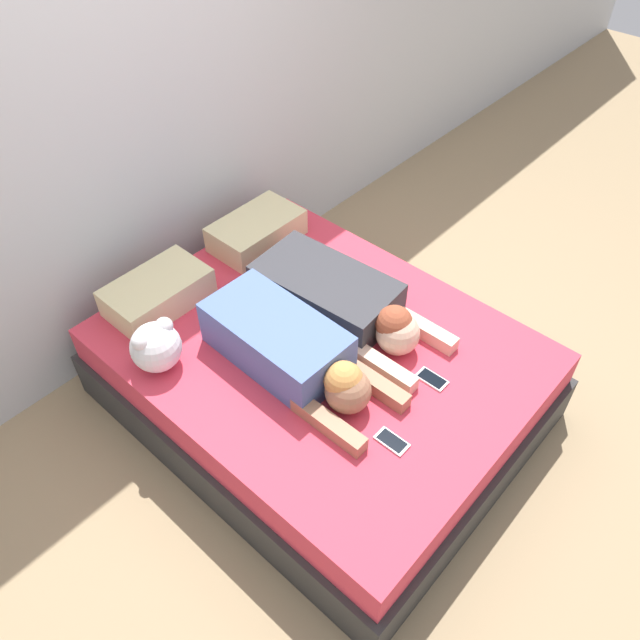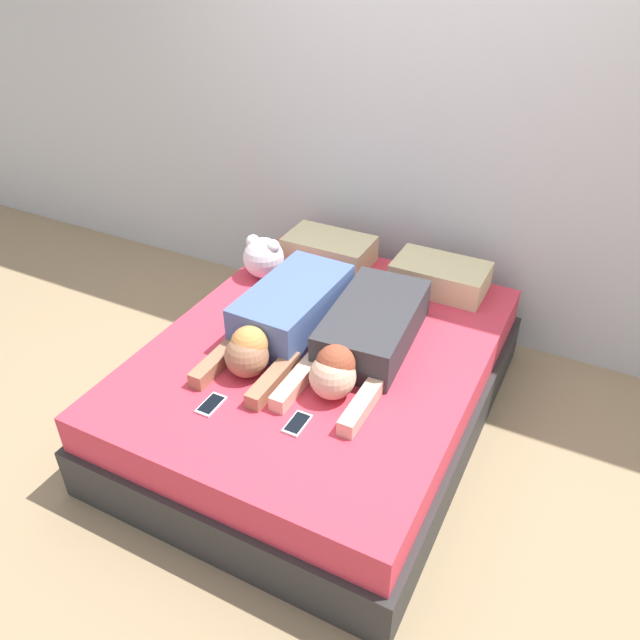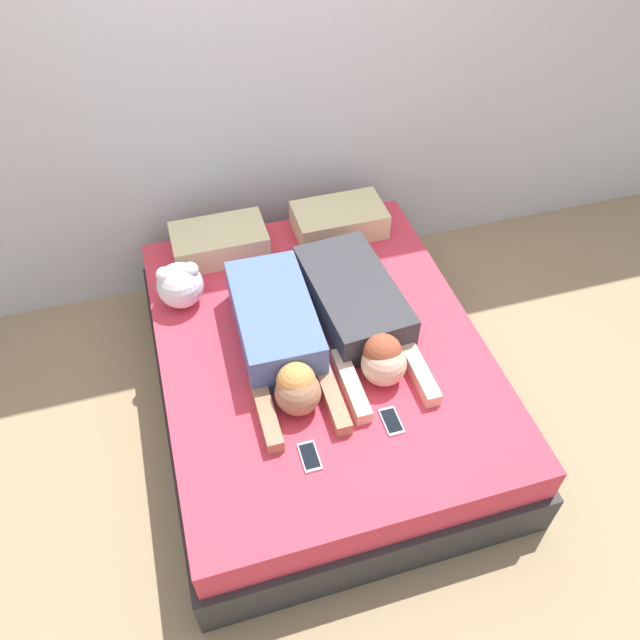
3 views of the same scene
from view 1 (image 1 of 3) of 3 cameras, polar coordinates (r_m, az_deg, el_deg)
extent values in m
plane|color=#9E8460|center=(3.28, 0.00, -7.52)|extent=(12.00, 12.00, 0.00)
cube|color=silver|center=(3.16, -16.33, 18.91)|extent=(12.00, 0.06, 2.60)
cube|color=#2D2D2D|center=(3.18, 0.00, -6.06)|extent=(1.56, 1.96, 0.27)
cube|color=#DB384C|center=(3.00, 0.00, -3.32)|extent=(1.50, 1.90, 0.19)
cube|color=beige|center=(3.17, -14.63, 2.45)|extent=(0.50, 0.30, 0.15)
cube|color=beige|center=(3.47, -5.81, 8.12)|extent=(0.50, 0.30, 0.15)
cube|color=#4C66A5|center=(2.80, -4.04, -1.74)|extent=(0.36, 0.67, 0.23)
sphere|color=#A37051|center=(2.62, 2.58, -6.47)|extent=(0.20, 0.20, 0.20)
sphere|color=#D18C47|center=(2.60, 2.18, -5.57)|extent=(0.17, 0.17, 0.17)
cube|color=#A37051|center=(2.60, 0.76, -9.48)|extent=(0.07, 0.37, 0.07)
cube|color=#A37051|center=(2.74, 4.84, -5.74)|extent=(0.07, 0.37, 0.07)
cube|color=#333338|center=(3.05, 0.52, 2.71)|extent=(0.42, 0.72, 0.20)
sphere|color=beige|center=(2.86, 7.13, -1.23)|extent=(0.20, 0.20, 0.20)
sphere|color=#99472D|center=(2.83, 6.80, -0.34)|extent=(0.17, 0.17, 0.17)
cube|color=beige|center=(2.81, 5.45, -4.13)|extent=(0.07, 0.38, 0.07)
cube|color=beige|center=(2.99, 9.18, -0.70)|extent=(0.07, 0.38, 0.07)
cube|color=silver|center=(2.60, 6.58, -10.98)|extent=(0.07, 0.14, 0.01)
cube|color=black|center=(2.60, 6.59, -10.91)|extent=(0.06, 0.12, 0.00)
cube|color=silver|center=(2.82, 10.19, -5.35)|extent=(0.07, 0.14, 0.01)
cube|color=black|center=(2.82, 10.21, -5.28)|extent=(0.06, 0.12, 0.00)
sphere|color=white|center=(2.85, -14.76, -2.42)|extent=(0.23, 0.23, 0.23)
sphere|color=white|center=(2.77, -16.10, -1.91)|extent=(0.08, 0.08, 0.08)
sphere|color=white|center=(2.81, -14.07, -0.53)|extent=(0.08, 0.08, 0.08)
camera|label=2|loc=(2.73, 62.07, 15.45)|focal=35.00mm
camera|label=3|loc=(1.08, 80.25, 16.11)|focal=35.00mm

